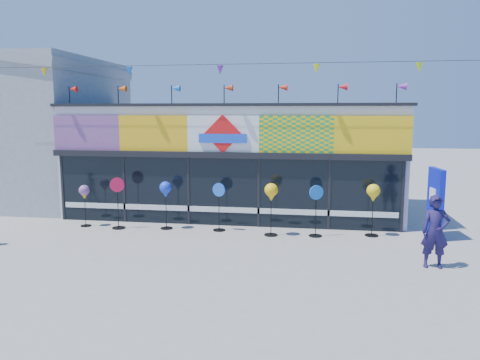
% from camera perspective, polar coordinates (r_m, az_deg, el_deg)
% --- Properties ---
extents(ground, '(80.00, 80.00, 0.00)m').
position_cam_1_polar(ground, '(12.74, -4.96, -9.15)').
color(ground, gray).
rests_on(ground, ground).
extents(kite_shop, '(16.00, 5.70, 5.31)m').
position_cam_1_polar(kite_shop, '(18.07, -0.55, 2.69)').
color(kite_shop, silver).
rests_on(kite_shop, ground).
extents(neighbour_building, '(8.18, 7.20, 6.87)m').
position_cam_1_polar(neighbour_building, '(22.83, -25.83, 5.95)').
color(neighbour_building, '#9EA1A3').
rests_on(neighbour_building, ground).
extents(blue_sign, '(0.26, 1.08, 2.13)m').
position_cam_1_polar(blue_sign, '(15.41, 22.69, -2.60)').
color(blue_sign, '#0C16B9').
rests_on(blue_sign, ground).
extents(spinner_0, '(0.36, 0.36, 1.40)m').
position_cam_1_polar(spinner_0, '(16.45, -18.44, -1.55)').
color(spinner_0, black).
rests_on(spinner_0, ground).
extents(spinner_1, '(0.47, 0.43, 1.69)m').
position_cam_1_polar(spinner_1, '(15.86, -14.68, -2.58)').
color(spinner_1, black).
rests_on(spinner_1, ground).
extents(spinner_2, '(0.40, 0.40, 1.58)m').
position_cam_1_polar(spinner_2, '(15.43, -9.05, -1.33)').
color(spinner_2, black).
rests_on(spinner_2, ground).
extents(spinner_3, '(0.43, 0.40, 1.56)m').
position_cam_1_polar(spinner_3, '(15.09, -2.58, -3.13)').
color(spinner_3, black).
rests_on(spinner_3, ground).
extents(spinner_4, '(0.42, 0.42, 1.64)m').
position_cam_1_polar(spinner_4, '(14.43, 3.83, -1.69)').
color(spinner_4, black).
rests_on(spinner_4, ground).
extents(spinner_5, '(0.43, 0.41, 1.60)m').
position_cam_1_polar(spinner_5, '(14.57, 9.24, -3.56)').
color(spinner_5, black).
rests_on(spinner_5, ground).
extents(spinner_6, '(0.41, 0.41, 1.63)m').
position_cam_1_polar(spinner_6, '(14.91, 15.94, -1.70)').
color(spinner_6, black).
rests_on(spinner_6, ground).
extents(adult_man, '(0.66, 0.44, 1.81)m').
position_cam_1_polar(adult_man, '(12.48, 22.71, -5.84)').
color(adult_man, '#1B1543').
rests_on(adult_man, ground).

